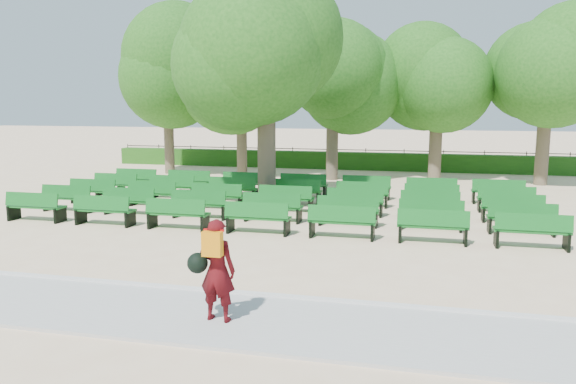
# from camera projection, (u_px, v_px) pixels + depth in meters

# --- Properties ---
(ground) EXTENTS (120.00, 120.00, 0.00)m
(ground) POSITION_uv_depth(u_px,v_px,m) (281.00, 223.00, 16.38)
(ground) COLOR beige
(paving) EXTENTS (30.00, 2.20, 0.06)m
(paving) POSITION_uv_depth(u_px,v_px,m) (171.00, 314.00, 9.27)
(paving) COLOR #B1B1AC
(paving) RESTS_ON ground
(curb) EXTENTS (30.00, 0.12, 0.10)m
(curb) POSITION_uv_depth(u_px,v_px,m) (198.00, 290.00, 10.37)
(curb) COLOR silver
(curb) RESTS_ON ground
(hedge) EXTENTS (26.00, 0.70, 0.90)m
(hedge) POSITION_uv_depth(u_px,v_px,m) (346.00, 161.00, 29.75)
(hedge) COLOR #225816
(hedge) RESTS_ON ground
(fence) EXTENTS (26.00, 0.10, 1.02)m
(fence) POSITION_uv_depth(u_px,v_px,m) (347.00, 168.00, 30.21)
(fence) COLOR black
(fence) RESTS_ON ground
(tree_line) EXTENTS (21.80, 6.80, 7.04)m
(tree_line) POSITION_uv_depth(u_px,v_px,m) (334.00, 179.00, 25.98)
(tree_line) COLOR #27631A
(tree_line) RESTS_ON ground
(bench_array) EXTENTS (1.74, 0.55, 1.10)m
(bench_array) POSITION_uv_depth(u_px,v_px,m) (285.00, 209.00, 18.11)
(bench_array) COLOR #10601D
(bench_array) RESTS_ON ground
(tree_among) EXTENTS (4.97, 4.97, 6.89)m
(tree_among) POSITION_uv_depth(u_px,v_px,m) (266.00, 67.00, 18.13)
(tree_among) COLOR brown
(tree_among) RESTS_ON ground
(person) EXTENTS (0.79, 0.49, 1.64)m
(person) POSITION_uv_depth(u_px,v_px,m) (215.00, 269.00, 8.80)
(person) COLOR #480A0E
(person) RESTS_ON ground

